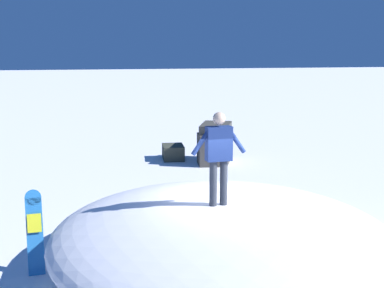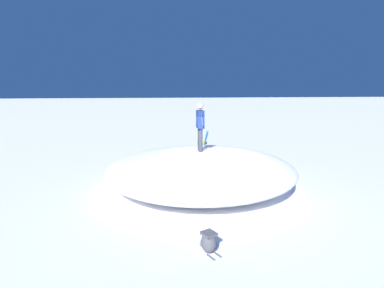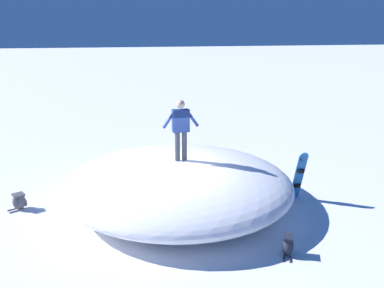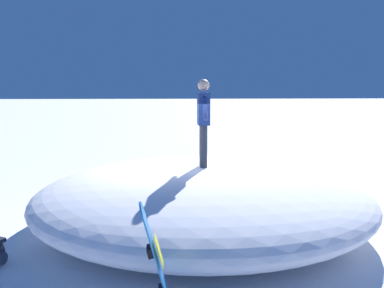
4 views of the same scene
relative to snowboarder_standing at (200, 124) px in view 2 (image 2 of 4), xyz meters
name	(u,v)px [view 2 (image 2 of 4)]	position (x,y,z in m)	size (l,w,h in m)	color
ground	(218,189)	(0.62, 0.51, -2.24)	(240.00, 240.00, 0.00)	white
snow_mound	(201,169)	(0.10, 0.01, -1.62)	(6.41, 6.70, 1.25)	white
snowboarder_standing	(200,124)	(0.00, 0.00, 0.00)	(1.04, 0.23, 1.72)	#333842
snowboard_primary_upright	(204,146)	(-3.28, 0.85, -1.46)	(0.31, 0.43, 1.52)	#2672BF
backpack_near	(208,242)	(4.43, -0.70, -2.00)	(0.56, 0.45, 0.47)	#4C4C51
backpack_far	(270,164)	(-1.55, 3.42, -2.00)	(0.41, 0.53, 0.47)	#1E2333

